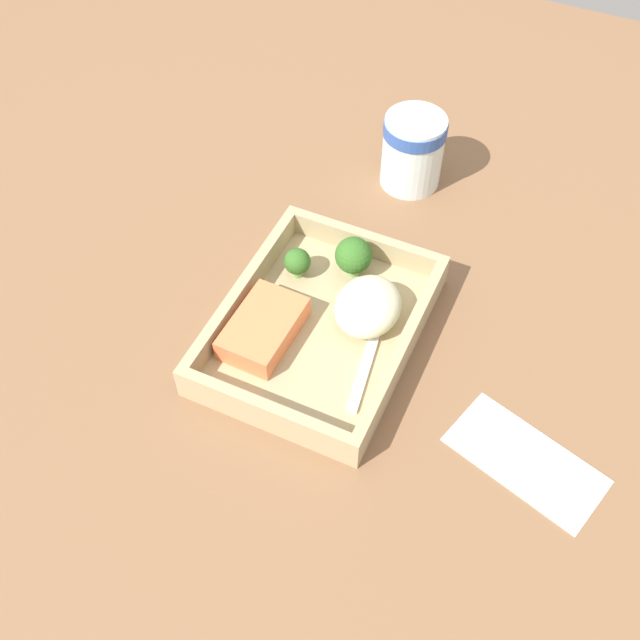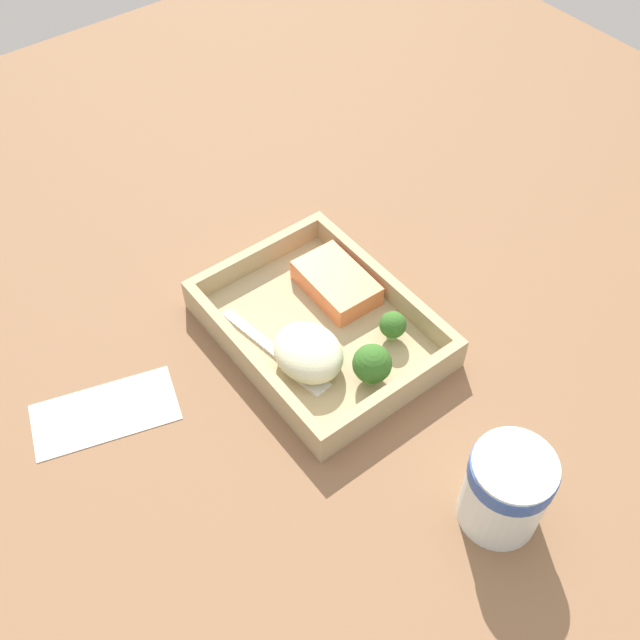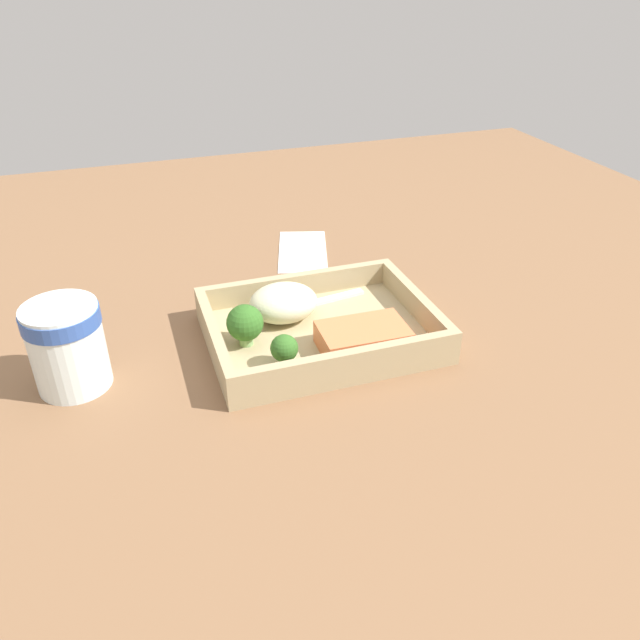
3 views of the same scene
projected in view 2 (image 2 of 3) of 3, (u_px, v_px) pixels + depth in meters
The scene contains 10 objects.
ground_plane at pixel (320, 340), 87.07cm from camera, with size 160.00×160.00×2.00cm, color brown.
takeout_tray at pixel (320, 332), 85.84cm from camera, with size 26.45×20.11×1.20cm, color tan.
tray_rim at pixel (320, 320), 84.23cm from camera, with size 26.45×20.11×3.00cm.
salmon_fillet at pixel (336, 283), 88.06cm from camera, with size 9.96×6.32×2.73cm, color #EE7948.
mashed_potatoes at pixel (308, 352), 80.35cm from camera, with size 8.43×7.06×4.48cm, color beige.
broccoli_floret_1 at pixel (393, 325), 82.83cm from camera, with size 3.06×3.06×3.83cm.
broccoli_floret_2 at pixel (372, 364), 78.69cm from camera, with size 4.25×4.25×5.01cm.
fork at pixel (280, 356), 82.60cm from camera, with size 15.87×3.93×0.44cm.
paper_cup at pixel (509, 486), 68.03cm from camera, with size 7.91×7.91×9.68cm.
receipt_slip at pixel (105, 412), 79.40cm from camera, with size 7.32×15.11×0.24cm, color white.
Camera 2 is at (42.88, -32.93, 67.29)cm, focal length 42.00 mm.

